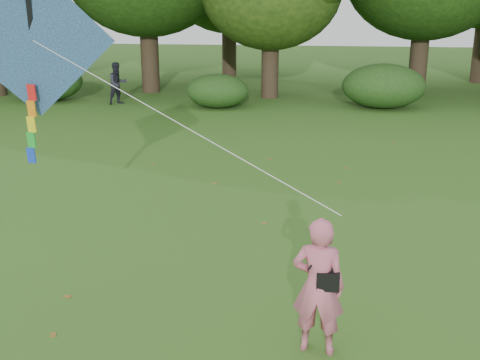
# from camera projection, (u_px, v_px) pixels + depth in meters

# --- Properties ---
(ground) EXTENTS (100.00, 100.00, 0.00)m
(ground) POSITION_uv_depth(u_px,v_px,m) (296.00, 316.00, 9.13)
(ground) COLOR #265114
(ground) RESTS_ON ground
(man_kite_flyer) EXTENTS (0.76, 0.56, 1.93)m
(man_kite_flyer) POSITION_uv_depth(u_px,v_px,m) (318.00, 286.00, 7.97)
(man_kite_flyer) COLOR #CC6079
(man_kite_flyer) RESTS_ON ground
(bystander_left) EXTENTS (1.11, 1.12, 1.83)m
(bystander_left) POSITION_uv_depth(u_px,v_px,m) (118.00, 83.00, 26.35)
(bystander_left) COLOR #21212C
(bystander_left) RESTS_ON ground
(crossbody_bag) EXTENTS (0.43, 0.20, 0.74)m
(crossbody_bag) POSITION_uv_depth(u_px,v_px,m) (328.00, 279.00, 7.89)
(crossbody_bag) COLOR black
(crossbody_bag) RESTS_ON ground
(flying_kite) EXTENTS (6.00, 2.17, 3.25)m
(flying_kite) POSITION_uv_depth(u_px,v_px,m) (32.00, 43.00, 9.27)
(flying_kite) COLOR #2941B4
(flying_kite) RESTS_ON ground
(shrub_band) EXTENTS (39.15, 3.22, 1.88)m
(shrub_band) POSITION_uv_depth(u_px,v_px,m) (295.00, 87.00, 25.64)
(shrub_band) COLOR #264919
(shrub_band) RESTS_ON ground
(fallen_leaves) EXTENTS (8.52, 12.84, 0.01)m
(fallen_leaves) POSITION_uv_depth(u_px,v_px,m) (275.00, 197.00, 14.45)
(fallen_leaves) COLOR brown
(fallen_leaves) RESTS_ON ground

